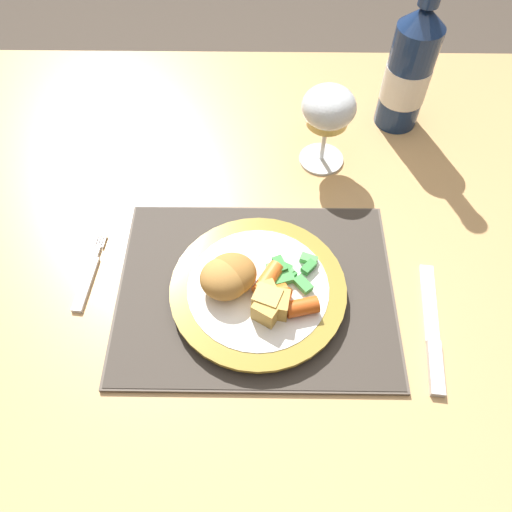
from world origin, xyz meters
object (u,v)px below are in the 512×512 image
dinner_plate (258,290)px  fork (88,277)px  dining_table (238,247)px  bottle (409,68)px  table_knife (433,338)px  wine_glass (328,111)px

dinner_plate → fork: (-0.23, 0.03, -0.01)m
dining_table → bottle: (0.27, 0.21, 0.19)m
fork → table_knife: (0.45, -0.08, 0.00)m
fork → bottle: size_ratio=0.46×
fork → bottle: bottle is taller
dining_table → dinner_plate: bearing=-76.4°
dinner_plate → wine_glass: 0.29m
table_knife → bottle: (0.01, 0.41, 0.10)m
dining_table → dinner_plate: 0.18m
dinner_plate → fork: size_ratio=1.82×
table_knife → wine_glass: 0.35m
table_knife → bottle: bearing=88.3°
dinner_plate → wine_glass: size_ratio=1.69×
dinner_plate → fork: 0.23m
dining_table → wine_glass: bearing=40.6°
dining_table → table_knife: size_ratio=8.32×
table_knife → dining_table: bearing=141.9°
dining_table → fork: (-0.20, -0.12, 0.09)m
fork → dinner_plate: bearing=-6.3°
dining_table → bottle: bearing=38.4°
table_knife → dinner_plate: bearing=165.1°
dinner_plate → table_knife: dinner_plate is taller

